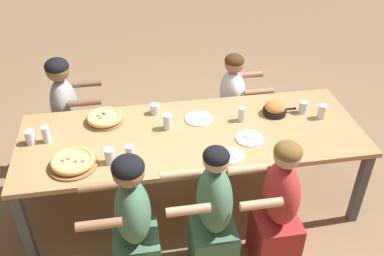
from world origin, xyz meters
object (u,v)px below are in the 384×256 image
Objects in this scene: skillet_bowl at (275,109)px; diner_near_midright at (278,212)px; pizza_board_main at (105,118)px; drinking_glass_h at (110,156)px; diner_near_midleft at (134,228)px; drinking_glass_e at (303,108)px; diner_near_center at (213,220)px; drinking_glass_f at (130,154)px; diner_far_left at (68,119)px; cocktail_glass_blue at (155,109)px; drinking_glass_g at (322,112)px; diner_far_midright at (232,109)px; drinking_glass_d at (46,135)px; drinking_glass_a at (242,115)px; drinking_glass_c at (30,138)px; pizza_board_second at (73,162)px; drinking_glass_b at (167,123)px; empty_plate_a at (250,139)px; empty_plate_b at (199,119)px; empty_plate_c at (231,155)px.

diner_near_midright is at bearing -105.33° from skillet_bowl.
skillet_bowl is at bearing -4.76° from pizza_board_main.
diner_near_midleft is at bearing -74.31° from drinking_glass_h.
drinking_glass_e is 0.09× the size of diner_near_center.
diner_far_left reaches higher than drinking_glass_f.
cocktail_glass_blue is 0.89× the size of drinking_glass_g.
pizza_board_main is 0.27× the size of diner_near_center.
drinking_glass_f is at bearing -45.65° from diner_far_midright.
drinking_glass_d is 0.13× the size of diner_far_midright.
drinking_glass_a is at bearing -176.83° from drinking_glass_e.
drinking_glass_a is 1.30m from diner_near_midleft.
cocktail_glass_blue is at bearing 15.37° from diner_near_center.
cocktail_glass_blue reaches higher than pizza_board_main.
drinking_glass_a is 0.97m from diner_near_center.
drinking_glass_f is (-0.94, -0.40, 0.02)m from drinking_glass_a.
drinking_glass_c is 0.72m from diner_far_left.
pizza_board_second is at bearing 8.44° from diner_far_left.
drinking_glass_c is (-0.99, -0.27, 0.01)m from cocktail_glass_blue.
cocktail_glass_blue is 1.12m from diner_near_midleft.
drinking_glass_b is at bearing 40.08° from diner_near_midright.
diner_near_midright reaches higher than drinking_glass_e.
drinking_glass_b is at bearing -72.39° from cocktail_glass_blue.
drinking_glass_f is at bearing -110.90° from cocktail_glass_blue.
drinking_glass_f is at bearing -2.57° from diner_near_midleft.
empty_plate_a is at bearing -134.07° from skillet_bowl.
empty_plate_b is 1.94× the size of drinking_glass_h.
pizza_board_main is 0.27× the size of diner_far_left.
skillet_bowl is at bearing 44.60° from empty_plate_c.
diner_far_left is at bearing 162.95° from skillet_bowl.
empty_plate_b is at bearing 4.79° from drinking_glass_c.
diner_near_midright is (1.42, -0.46, -0.28)m from pizza_board_second.
diner_far_left is 1.54m from diner_near_midleft.
empty_plate_c is at bearing -137.62° from empty_plate_a.
diner_near_midleft is at bearing 20.52° from diner_far_left.
diner_far_left is 1.08× the size of diner_far_midright.
empty_plate_c is 0.18× the size of diner_near_midright.
diner_near_center reaches higher than drinking_glass_c.
drinking_glass_e is at bearing 32.57° from empty_plate_c.
cocktail_glass_blue is (-0.50, 0.68, 0.03)m from empty_plate_c.
drinking_glass_c is at bearing -70.11° from diner_far_midright.
diner_far_midright is at bearing 84.16° from empty_plate_a.
drinking_glass_c reaches higher than pizza_board_second.
drinking_glass_a reaches higher than cocktail_glass_blue.
skillet_bowl is at bearing -55.05° from diner_near_midleft.
empty_plate_a is at bearing -5.84° from diner_far_midright.
drinking_glass_e reaches higher than empty_plate_a.
drinking_glass_b is 0.12× the size of diner_near_midright.
pizza_board_second reaches higher than empty_plate_c.
diner_far_midright is (1.78, 0.64, -0.32)m from drinking_glass_c.
drinking_glass_g is (2.36, -0.04, 0.01)m from drinking_glass_c.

